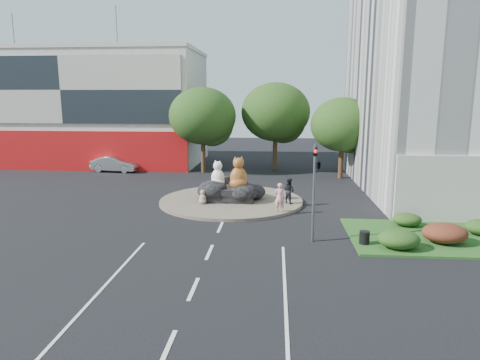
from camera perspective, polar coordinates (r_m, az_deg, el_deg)
The scene contains 21 objects.
ground at distance 20.64m, azimuth -4.10°, elevation -9.59°, with size 120.00×120.00×0.00m, color black.
roundabout_island at distance 30.11m, azimuth -1.18°, elevation -2.79°, with size 10.00×10.00×0.20m, color brown.
rock_plinth at distance 29.98m, azimuth -1.18°, elevation -1.76°, with size 3.20×2.60×0.90m, color black, non-canonical shape.
shophouse_block at distance 51.53m, azimuth -19.60°, elevation 9.11°, with size 25.20×12.30×17.40m.
grass_verge at distance 24.89m, azimuth 25.81°, elevation -6.93°, with size 10.00×6.00×0.12m, color #194316.
tree_left at distance 41.80m, azimuth -4.89°, elevation 8.14°, with size 6.46×6.46×8.27m.
tree_mid at distance 43.20m, azimuth 4.85°, elevation 8.64°, with size 6.84×6.84×8.76m.
tree_right at distance 39.71m, azimuth 13.58°, elevation 6.84°, with size 5.70×5.70×7.30m.
hedge_near_green at distance 21.98m, azimuth 20.40°, elevation -7.40°, with size 2.00×1.60×0.90m, color #193711.
hedge_red at distance 23.66m, azimuth 25.64°, elevation -6.40°, with size 2.20×1.76×0.99m, color #4C1614.
hedge_back_green at distance 25.92m, azimuth 21.37°, elevation -4.94°, with size 1.60×1.28×0.72m, color #193711.
traffic_light at distance 21.50m, azimuth 10.16°, elevation 1.10°, with size 0.44×1.24×5.00m.
street_lamp at distance 28.93m, azimuth 24.57°, elevation 4.63°, with size 2.34×0.22×8.06m.
cat_white at distance 29.77m, azimuth -2.98°, elevation 0.87°, with size 1.14×0.98×1.89m, color silver, non-canonical shape.
cat_tabby at distance 29.18m, azimuth -0.20°, elevation 1.04°, with size 1.35×1.17×2.25m, color #B35A25, non-canonical shape.
kitten_calico at distance 28.88m, azimuth -5.00°, elevation -2.20°, with size 0.59×0.52×0.99m, color beige, non-canonical shape.
kitten_white at distance 29.42m, azimuth 1.42°, elevation -2.14°, with size 0.46×0.40×0.77m, color silver, non-canonical shape.
pedestrian_pink at distance 26.83m, azimuth 5.31°, elevation -2.30°, with size 0.67×0.44×1.82m, color pink.
pedestrian_dark at distance 29.02m, azimuth 6.54°, elevation -1.41°, with size 0.85×0.66×1.74m, color black.
parked_car at distance 44.24m, azimuth -16.34°, elevation 2.05°, with size 1.62×4.66×1.54m, color #A3A7AB.
litter_bin at distance 22.14m, azimuth 16.25°, elevation -7.36°, with size 0.50×0.50×0.64m, color black.
Camera 1 is at (3.06, -19.10, 7.20)m, focal length 32.00 mm.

